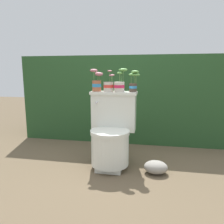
{
  "coord_description": "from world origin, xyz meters",
  "views": [
    {
      "loc": [
        0.39,
        -2.11,
        1.02
      ],
      "look_at": [
        -0.04,
        0.16,
        0.59
      ],
      "focal_mm": 35.0,
      "sensor_mm": 36.0,
      "label": 1
    }
  ],
  "objects_px": {
    "potted_plant_left": "(97,83)",
    "potted_plant_middle": "(120,84)",
    "potted_plant_midright": "(134,82)",
    "garden_stone": "(156,167)",
    "potted_plant_midleft": "(109,86)",
    "toilet": "(112,133)"
  },
  "relations": [
    {
      "from": "potted_plant_middle",
      "to": "garden_stone",
      "type": "xyz_separation_m",
      "value": [
        0.41,
        -0.24,
        -0.82
      ]
    },
    {
      "from": "potted_plant_midright",
      "to": "garden_stone",
      "type": "xyz_separation_m",
      "value": [
        0.26,
        -0.28,
        -0.84
      ]
    },
    {
      "from": "potted_plant_left",
      "to": "potted_plant_middle",
      "type": "bearing_deg",
      "value": -6.32
    },
    {
      "from": "toilet",
      "to": "potted_plant_midleft",
      "type": "bearing_deg",
      "value": 114.0
    },
    {
      "from": "potted_plant_midright",
      "to": "garden_stone",
      "type": "height_order",
      "value": "potted_plant_midright"
    },
    {
      "from": "potted_plant_left",
      "to": "potted_plant_midleft",
      "type": "xyz_separation_m",
      "value": [
        0.14,
        -0.02,
        -0.03
      ]
    },
    {
      "from": "potted_plant_midleft",
      "to": "potted_plant_middle",
      "type": "distance_m",
      "value": 0.12
    },
    {
      "from": "potted_plant_middle",
      "to": "potted_plant_midright",
      "type": "bearing_deg",
      "value": 14.36
    },
    {
      "from": "garden_stone",
      "to": "toilet",
      "type": "bearing_deg",
      "value": 166.48
    },
    {
      "from": "potted_plant_left",
      "to": "potted_plant_middle",
      "type": "height_order",
      "value": "potted_plant_middle"
    },
    {
      "from": "potted_plant_left",
      "to": "garden_stone",
      "type": "xyz_separation_m",
      "value": [
        0.68,
        -0.27,
        -0.83
      ]
    },
    {
      "from": "potted_plant_left",
      "to": "potted_plant_midleft",
      "type": "bearing_deg",
      "value": -9.92
    },
    {
      "from": "toilet",
      "to": "potted_plant_midleft",
      "type": "distance_m",
      "value": 0.53
    },
    {
      "from": "toilet",
      "to": "potted_plant_middle",
      "type": "xyz_separation_m",
      "value": [
        0.07,
        0.12,
        0.52
      ]
    },
    {
      "from": "potted_plant_midright",
      "to": "potted_plant_middle",
      "type": "bearing_deg",
      "value": -165.64
    },
    {
      "from": "potted_plant_middle",
      "to": "garden_stone",
      "type": "bearing_deg",
      "value": -30.05
    },
    {
      "from": "potted_plant_left",
      "to": "potted_plant_midleft",
      "type": "height_order",
      "value": "potted_plant_left"
    },
    {
      "from": "potted_plant_middle",
      "to": "potted_plant_midright",
      "type": "xyz_separation_m",
      "value": [
        0.15,
        0.04,
        0.02
      ]
    },
    {
      "from": "garden_stone",
      "to": "potted_plant_midright",
      "type": "bearing_deg",
      "value": 133.68
    },
    {
      "from": "potted_plant_midleft",
      "to": "potted_plant_midright",
      "type": "xyz_separation_m",
      "value": [
        0.27,
        0.03,
        0.04
      ]
    },
    {
      "from": "potted_plant_left",
      "to": "garden_stone",
      "type": "relative_size",
      "value": 1.04
    },
    {
      "from": "potted_plant_left",
      "to": "potted_plant_midright",
      "type": "relative_size",
      "value": 1.07
    }
  ]
}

